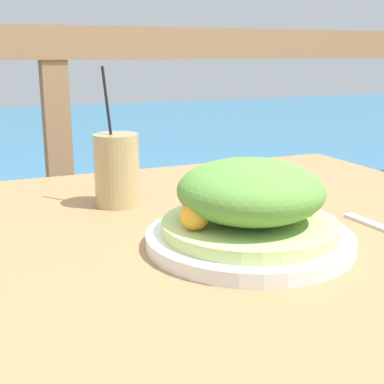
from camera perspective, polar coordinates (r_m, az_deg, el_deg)
name	(u,v)px	position (r m, az deg, el deg)	size (l,w,h in m)	color
patio_table	(157,290)	(0.82, -3.76, -10.35)	(1.28, 0.96, 0.72)	#997047
railing_fence	(57,123)	(1.57, -14.24, 7.19)	(2.80, 0.08, 1.05)	#937551
sea_backdrop	(3,163)	(4.12, -19.48, 2.95)	(12.00, 4.00, 0.41)	teal
salad_plate	(250,210)	(0.75, 6.21, -1.90)	(0.29, 0.29, 0.12)	silver
drink_glass	(118,170)	(0.96, -7.88, 2.39)	(0.08, 0.08, 0.24)	tan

